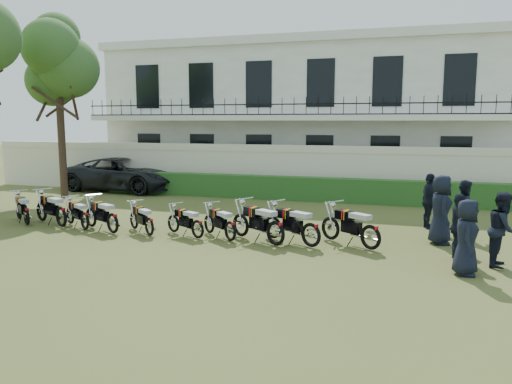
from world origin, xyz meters
TOP-DOWN VIEW (x-y plane):
  - ground at (0.00, 0.00)m, footprint 100.00×100.00m
  - perimeter_wall at (0.00, 8.00)m, footprint 30.00×0.35m
  - hedge at (1.00, 7.20)m, footprint 18.00×0.60m
  - building at (0.00, 13.96)m, footprint 20.40×9.60m
  - tree_west_near at (-8.96, 5.00)m, footprint 3.40×3.20m
  - motorcycle_0 at (-6.17, -0.50)m, footprint 1.53×1.20m
  - motorcycle_1 at (-4.89, -0.43)m, footprint 1.89×1.02m
  - motorcycle_2 at (-3.95, -0.54)m, footprint 1.52×0.99m
  - motorcycle_3 at (-2.83, -0.74)m, footprint 1.76×1.00m
  - motorcycle_4 at (-1.64, -0.68)m, footprint 1.40×1.09m
  - motorcycle_5 at (-0.15, -0.58)m, footprint 1.53×0.87m
  - motorcycle_6 at (0.85, -0.61)m, footprint 1.44×1.19m
  - motorcycle_7 at (2.20, -0.74)m, footprint 1.87×1.17m
  - motorcycle_8 at (3.14, -0.62)m, footprint 1.86×1.09m
  - motorcycle_9 at (4.68, -0.44)m, footprint 1.77×1.26m
  - suv at (-7.58, 7.58)m, footprint 5.92×2.99m
  - officer_0 at (6.82, -1.92)m, footprint 0.58×0.85m
  - officer_1 at (7.70, -0.97)m, footprint 0.85×0.99m
  - officer_2 at (6.76, -0.67)m, footprint 0.42×0.96m
  - officer_3 at (6.44, 0.89)m, footprint 0.73×1.01m
  - officer_4 at (7.15, 1.87)m, footprint 0.78×0.93m
  - officer_5 at (6.22, 2.89)m, footprint 0.69×1.10m

SIDE VIEW (x-z plane):
  - ground at x=0.00m, z-range 0.00..0.00m
  - motorcycle_5 at x=-0.15m, z-range -0.04..0.88m
  - motorcycle_4 at x=-1.64m, z-range -0.04..0.89m
  - motorcycle_2 at x=-3.95m, z-range -0.04..0.91m
  - motorcycle_6 at x=0.85m, z-range -0.04..0.93m
  - motorcycle_0 at x=-6.17m, z-range -0.04..0.97m
  - motorcycle_3 at x=-2.83m, z-range -0.04..1.02m
  - hedge at x=1.00m, z-range 0.00..1.00m
  - motorcycle_1 at x=-4.89m, z-range -0.04..1.07m
  - motorcycle_8 at x=3.14m, z-range -0.04..1.08m
  - motorcycle_9 at x=4.68m, z-range -0.04..1.09m
  - motorcycle_7 at x=2.20m, z-range -0.04..1.11m
  - suv at x=-7.58m, z-range 0.00..1.60m
  - officer_2 at x=6.76m, z-range 0.00..1.63m
  - officer_0 at x=6.82m, z-range 0.00..1.69m
  - officer_4 at x=7.15m, z-range 0.00..1.69m
  - officer_5 at x=6.22m, z-range 0.00..1.74m
  - officer_1 at x=7.70m, z-range 0.00..1.76m
  - officer_3 at x=6.44m, z-range 0.00..1.91m
  - perimeter_wall at x=0.00m, z-range 0.02..2.32m
  - building at x=0.00m, z-range 0.01..7.41m
  - tree_west_near at x=-8.96m, z-range 1.94..9.84m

